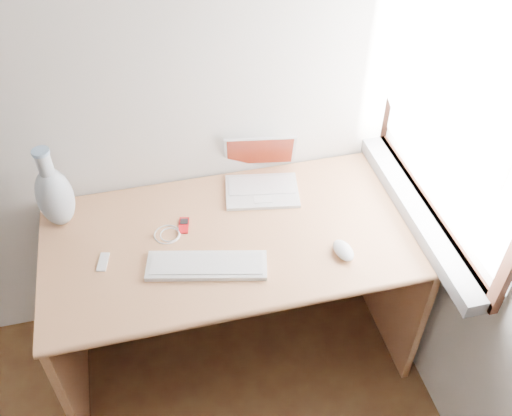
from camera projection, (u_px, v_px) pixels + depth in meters
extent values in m
cube|color=white|center=(464.00, 91.00, 1.85)|extent=(0.01, 0.90, 1.00)
cube|color=gray|center=(416.00, 212.00, 2.20)|extent=(0.10, 0.96, 0.06)
cube|color=silver|center=(445.00, 86.00, 1.81)|extent=(0.02, 0.84, 0.92)
cube|color=tan|center=(232.00, 237.00, 2.17)|extent=(1.43, 0.71, 0.03)
cube|color=tan|center=(67.00, 330.00, 2.31)|extent=(0.03, 0.67, 0.72)
cube|color=tan|center=(388.00, 269.00, 2.55)|extent=(0.03, 0.67, 0.72)
cube|color=tan|center=(219.00, 223.00, 2.59)|extent=(1.37, 0.03, 0.48)
cube|color=white|center=(262.00, 191.00, 2.33)|extent=(0.32, 0.25, 0.01)
cube|color=white|center=(262.00, 190.00, 2.32)|extent=(0.28, 0.16, 0.00)
cube|color=white|center=(256.00, 157.00, 2.33)|extent=(0.30, 0.12, 0.19)
cube|color=maroon|center=(256.00, 157.00, 2.33)|extent=(0.28, 0.11, 0.16)
cube|color=white|center=(207.00, 266.00, 2.04)|extent=(0.45, 0.22, 0.02)
cube|color=white|center=(207.00, 264.00, 2.03)|extent=(0.41, 0.19, 0.00)
ellipsoid|color=white|center=(343.00, 250.00, 2.08)|extent=(0.08, 0.12, 0.04)
cube|color=red|center=(184.00, 225.00, 2.19)|extent=(0.05, 0.09, 0.01)
cube|color=black|center=(184.00, 225.00, 2.19)|extent=(0.04, 0.04, 0.00)
torus|color=white|center=(167.00, 234.00, 2.16)|extent=(0.11, 0.11, 0.01)
cube|color=white|center=(103.00, 262.00, 2.06)|extent=(0.05, 0.09, 0.01)
ellipsoid|color=#B0BDCC|center=(55.00, 197.00, 2.12)|extent=(0.14, 0.14, 0.26)
cylinder|color=#B0BDCC|center=(44.00, 164.00, 2.01)|extent=(0.05, 0.05, 0.10)
cylinder|color=#81A7CE|center=(40.00, 152.00, 1.97)|extent=(0.06, 0.06, 0.01)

